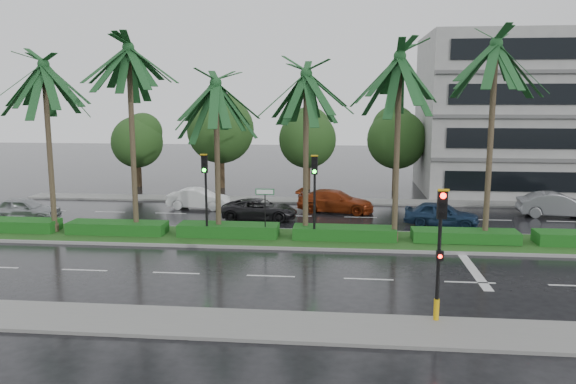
# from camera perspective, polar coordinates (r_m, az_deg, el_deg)

# --- Properties ---
(ground) EXTENTS (120.00, 120.00, 0.00)m
(ground) POSITION_cam_1_polar(r_m,az_deg,el_deg) (28.13, -0.44, -5.39)
(ground) COLOR black
(ground) RESTS_ON ground
(near_sidewalk) EXTENTS (40.00, 2.40, 0.12)m
(near_sidewalk) POSITION_cam_1_polar(r_m,az_deg,el_deg) (18.53, -3.93, -13.32)
(near_sidewalk) COLOR slate
(near_sidewalk) RESTS_ON ground
(far_sidewalk) EXTENTS (40.00, 2.00, 0.12)m
(far_sidewalk) POSITION_cam_1_polar(r_m,az_deg,el_deg) (39.79, 1.43, -0.87)
(far_sidewalk) COLOR slate
(far_sidewalk) RESTS_ON ground
(median) EXTENTS (36.00, 4.00, 0.15)m
(median) POSITION_cam_1_polar(r_m,az_deg,el_deg) (29.07, -0.22, -4.74)
(median) COLOR gray
(median) RESTS_ON ground
(hedge) EXTENTS (35.20, 1.40, 0.60)m
(hedge) POSITION_cam_1_polar(r_m,az_deg,el_deg) (28.98, -0.22, -4.03)
(hedge) COLOR #124112
(hedge) RESTS_ON median
(lane_markings) EXTENTS (34.00, 13.06, 0.01)m
(lane_markings) POSITION_cam_1_polar(r_m,az_deg,el_deg) (27.56, 5.79, -5.75)
(lane_markings) COLOR silver
(lane_markings) RESTS_ON ground
(palm_row) EXTENTS (26.30, 4.20, 10.45)m
(palm_row) POSITION_cam_1_polar(r_m,az_deg,el_deg) (28.37, -2.79, 11.75)
(palm_row) COLOR #3F3224
(palm_row) RESTS_ON median
(signal_near) EXTENTS (0.34, 0.45, 4.36)m
(signal_near) POSITION_cam_1_polar(r_m,az_deg,el_deg) (18.51, 15.15, -5.66)
(signal_near) COLOR black
(signal_near) RESTS_ON near_sidewalk
(signal_median_left) EXTENTS (0.34, 0.42, 4.36)m
(signal_median_left) POSITION_cam_1_polar(r_m,az_deg,el_deg) (28.51, -8.40, 0.86)
(signal_median_left) COLOR black
(signal_median_left) RESTS_ON median
(signal_median_right) EXTENTS (0.34, 0.42, 4.36)m
(signal_median_right) POSITION_cam_1_polar(r_m,az_deg,el_deg) (27.69, 2.71, 0.70)
(signal_median_right) COLOR black
(signal_median_right) RESTS_ON median
(street_sign) EXTENTS (0.95, 0.09, 2.60)m
(street_sign) POSITION_cam_1_polar(r_m,az_deg,el_deg) (28.25, -2.35, -0.92)
(street_sign) COLOR black
(street_sign) RESTS_ON median
(bg_trees) EXTENTS (32.45, 5.38, 7.77)m
(bg_trees) POSITION_cam_1_polar(r_m,az_deg,el_deg) (44.79, 2.04, 5.96)
(bg_trees) COLOR #342917
(bg_trees) RESTS_ON ground
(building) EXTENTS (16.00, 10.00, 12.00)m
(building) POSITION_cam_1_polar(r_m,az_deg,el_deg) (47.18, 23.29, 7.26)
(building) COLOR gray
(building) RESTS_ON ground
(car_silver) EXTENTS (1.97, 4.27, 1.42)m
(car_silver) POSITION_cam_1_polar(r_m,az_deg,el_deg) (36.93, -25.22, -1.58)
(car_silver) COLOR #969A9D
(car_silver) RESTS_ON ground
(car_white) EXTENTS (1.70, 4.18, 1.35)m
(car_white) POSITION_cam_1_polar(r_m,az_deg,el_deg) (37.51, -9.04, -0.67)
(car_white) COLOR white
(car_white) RESTS_ON ground
(car_darkgrey) EXTENTS (2.12, 4.54, 1.26)m
(car_darkgrey) POSITION_cam_1_polar(r_m,az_deg,el_deg) (33.81, -2.90, -1.76)
(car_darkgrey) COLOR black
(car_darkgrey) RESTS_ON ground
(car_red) EXTENTS (2.79, 5.17, 1.42)m
(car_red) POSITION_cam_1_polar(r_m,az_deg,el_deg) (36.06, 4.83, -0.94)
(car_red) COLOR maroon
(car_red) RESTS_ON ground
(car_blue) EXTENTS (2.44, 4.39, 1.41)m
(car_blue) POSITION_cam_1_polar(r_m,az_deg,el_deg) (33.14, 15.31, -2.19)
(car_blue) COLOR #1A2F4E
(car_blue) RESTS_ON ground
(car_grey) EXTENTS (1.95, 4.66, 1.50)m
(car_grey) POSITION_cam_1_polar(r_m,az_deg,el_deg) (38.27, 25.62, -1.19)
(car_grey) COLOR slate
(car_grey) RESTS_ON ground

